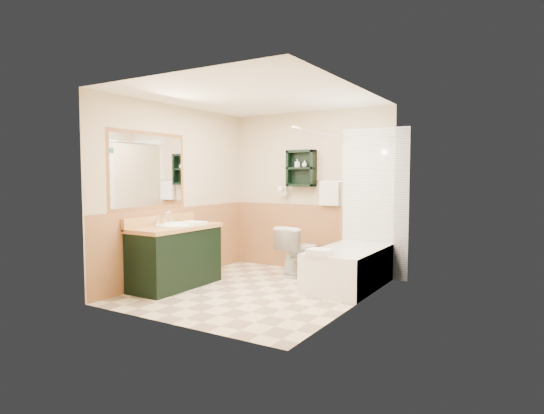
{
  "coord_description": "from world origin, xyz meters",
  "views": [
    {
      "loc": [
        3.08,
        -4.69,
        1.44
      ],
      "look_at": [
        0.12,
        0.2,
        1.04
      ],
      "focal_mm": 30.0,
      "sensor_mm": 36.0,
      "label": 1
    }
  ],
  "objects_px": {
    "vanity_book": "(181,215)",
    "wall_shelf": "(301,168)",
    "bathtub": "(350,267)",
    "soap_bottle_a": "(297,165)",
    "toilet": "(299,251)",
    "soap_bottle_b": "(305,165)",
    "vanity": "(175,256)",
    "hair_dryer": "(285,191)"
  },
  "relations": [
    {
      "from": "vanity_book",
      "to": "bathtub",
      "type": "bearing_deg",
      "value": 18.27
    },
    {
      "from": "bathtub",
      "to": "hair_dryer",
      "type": "bearing_deg",
      "value": 155.53
    },
    {
      "from": "soap_bottle_a",
      "to": "bathtub",
      "type": "bearing_deg",
      "value": -27.83
    },
    {
      "from": "soap_bottle_b",
      "to": "vanity_book",
      "type": "bearing_deg",
      "value": -127.18
    },
    {
      "from": "bathtub",
      "to": "toilet",
      "type": "xyz_separation_m",
      "value": [
        -0.89,
        0.27,
        0.1
      ]
    },
    {
      "from": "toilet",
      "to": "vanity_book",
      "type": "distance_m",
      "value": 1.77
    },
    {
      "from": "bathtub",
      "to": "soap_bottle_b",
      "type": "distance_m",
      "value": 1.76
    },
    {
      "from": "wall_shelf",
      "to": "bathtub",
      "type": "xyz_separation_m",
      "value": [
        1.03,
        -0.58,
        -1.3
      ]
    },
    {
      "from": "wall_shelf",
      "to": "soap_bottle_b",
      "type": "xyz_separation_m",
      "value": [
        0.06,
        -0.01,
        0.06
      ]
    },
    {
      "from": "toilet",
      "to": "vanity_book",
      "type": "height_order",
      "value": "vanity_book"
    },
    {
      "from": "vanity_book",
      "to": "soap_bottle_b",
      "type": "distance_m",
      "value": 1.98
    },
    {
      "from": "bathtub",
      "to": "vanity",
      "type": "bearing_deg",
      "value": -148.04
    },
    {
      "from": "bathtub",
      "to": "wall_shelf",
      "type": "bearing_deg",
      "value": 150.58
    },
    {
      "from": "vanity",
      "to": "toilet",
      "type": "xyz_separation_m",
      "value": [
        1.03,
        1.47,
        -0.05
      ]
    },
    {
      "from": "toilet",
      "to": "wall_shelf",
      "type": "bearing_deg",
      "value": -54.81
    },
    {
      "from": "vanity",
      "to": "vanity_book",
      "type": "relative_size",
      "value": 5.63
    },
    {
      "from": "hair_dryer",
      "to": "soap_bottle_a",
      "type": "bearing_deg",
      "value": -7.14
    },
    {
      "from": "hair_dryer",
      "to": "vanity",
      "type": "bearing_deg",
      "value": -108.28
    },
    {
      "from": "hair_dryer",
      "to": "soap_bottle_a",
      "type": "height_order",
      "value": "soap_bottle_a"
    },
    {
      "from": "wall_shelf",
      "to": "hair_dryer",
      "type": "height_order",
      "value": "wall_shelf"
    },
    {
      "from": "wall_shelf",
      "to": "vanity_book",
      "type": "xyz_separation_m",
      "value": [
        -1.06,
        -1.48,
        -0.64
      ]
    },
    {
      "from": "hair_dryer",
      "to": "soap_bottle_b",
      "type": "distance_m",
      "value": 0.54
    },
    {
      "from": "vanity_book",
      "to": "soap_bottle_b",
      "type": "relative_size",
      "value": 2.17
    },
    {
      "from": "bathtub",
      "to": "vanity_book",
      "type": "relative_size",
      "value": 6.75
    },
    {
      "from": "wall_shelf",
      "to": "soap_bottle_a",
      "type": "bearing_deg",
      "value": -175.27
    },
    {
      "from": "hair_dryer",
      "to": "soap_bottle_b",
      "type": "bearing_deg",
      "value": -4.74
    },
    {
      "from": "bathtub",
      "to": "soap_bottle_b",
      "type": "xyz_separation_m",
      "value": [
        -0.96,
        0.57,
        1.36
      ]
    },
    {
      "from": "vanity",
      "to": "soap_bottle_b",
      "type": "height_order",
      "value": "soap_bottle_b"
    },
    {
      "from": "vanity",
      "to": "bathtub",
      "type": "xyz_separation_m",
      "value": [
        1.92,
        1.2,
        -0.15
      ]
    },
    {
      "from": "bathtub",
      "to": "soap_bottle_a",
      "type": "xyz_separation_m",
      "value": [
        -1.09,
        0.57,
        1.34
      ]
    },
    {
      "from": "toilet",
      "to": "soap_bottle_b",
      "type": "height_order",
      "value": "soap_bottle_b"
    },
    {
      "from": "soap_bottle_a",
      "to": "soap_bottle_b",
      "type": "xyz_separation_m",
      "value": [
        0.12,
        0.0,
        0.01
      ]
    },
    {
      "from": "soap_bottle_a",
      "to": "toilet",
      "type": "bearing_deg",
      "value": -56.74
    },
    {
      "from": "wall_shelf",
      "to": "hair_dryer",
      "type": "bearing_deg",
      "value": 175.24
    },
    {
      "from": "hair_dryer",
      "to": "vanity",
      "type": "distance_m",
      "value": 2.06
    },
    {
      "from": "vanity",
      "to": "soap_bottle_b",
      "type": "bearing_deg",
      "value": 61.61
    },
    {
      "from": "toilet",
      "to": "soap_bottle_a",
      "type": "distance_m",
      "value": 1.29
    },
    {
      "from": "wall_shelf",
      "to": "hair_dryer",
      "type": "relative_size",
      "value": 2.29
    },
    {
      "from": "vanity",
      "to": "vanity_book",
      "type": "height_order",
      "value": "vanity_book"
    },
    {
      "from": "vanity_book",
      "to": "wall_shelf",
      "type": "bearing_deg",
      "value": 49.25
    },
    {
      "from": "wall_shelf",
      "to": "bathtub",
      "type": "relative_size",
      "value": 0.37
    },
    {
      "from": "wall_shelf",
      "to": "vanity_book",
      "type": "relative_size",
      "value": 2.48
    }
  ]
}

